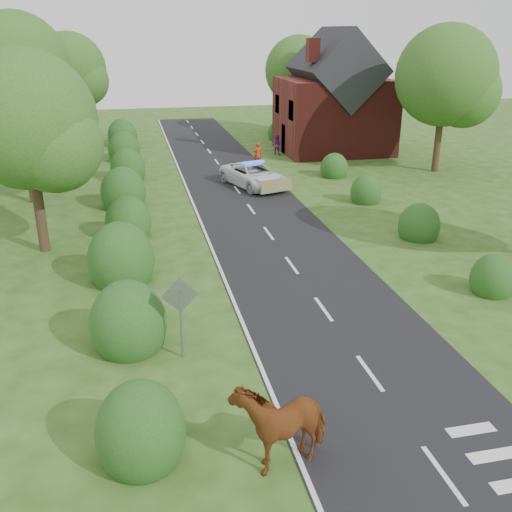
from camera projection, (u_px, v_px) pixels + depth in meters
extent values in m
plane|color=#2D4D16|center=(370.00, 374.00, 15.89)|extent=(120.00, 120.00, 0.00)
cube|color=black|center=(255.00, 215.00, 29.50)|extent=(6.00, 70.00, 0.02)
cube|color=white|center=(443.00, 474.00, 12.25)|extent=(0.12, 1.80, 0.01)
cube|color=white|center=(370.00, 373.00, 15.88)|extent=(0.12, 1.80, 0.01)
cube|color=white|center=(323.00, 309.00, 19.51)|extent=(0.12, 1.80, 0.01)
cube|color=white|center=(292.00, 265.00, 23.14)|extent=(0.12, 1.80, 0.01)
cube|color=white|center=(269.00, 233.00, 26.77)|extent=(0.12, 1.80, 0.01)
cube|color=white|center=(251.00, 209.00, 30.40)|extent=(0.12, 1.80, 0.01)
cube|color=white|center=(237.00, 190.00, 34.03)|extent=(0.12, 1.80, 0.01)
cube|color=white|center=(226.00, 174.00, 37.66)|extent=(0.12, 1.80, 0.01)
cube|color=white|center=(217.00, 162.00, 41.29)|extent=(0.12, 1.80, 0.01)
cube|color=white|center=(209.00, 151.00, 44.92)|extent=(0.12, 1.80, 0.01)
cube|color=white|center=(202.00, 142.00, 48.55)|extent=(0.12, 1.80, 0.01)
cube|color=white|center=(197.00, 134.00, 52.18)|extent=(0.12, 1.80, 0.01)
cube|color=white|center=(192.00, 127.00, 55.81)|extent=(0.12, 1.80, 0.01)
cube|color=white|center=(188.00, 121.00, 59.44)|extent=(0.12, 1.80, 0.01)
cube|color=white|center=(199.00, 218.00, 28.91)|extent=(0.12, 70.00, 0.01)
cube|color=white|center=(493.00, 455.00, 12.81)|extent=(1.20, 0.35, 0.01)
cube|color=white|center=(471.00, 430.00, 13.62)|extent=(1.20, 0.35, 0.01)
ellipsoid|color=#1D4C17|center=(141.00, 432.00, 12.57)|extent=(2.00, 2.10, 2.40)
ellipsoid|color=#1D4C17|center=(129.00, 324.00, 17.04)|extent=(2.30, 2.41, 2.70)
ellipsoid|color=#1D4C17|center=(121.00, 260.00, 21.51)|extent=(2.50, 2.62, 3.00)
ellipsoid|color=#1D4C17|center=(128.00, 223.00, 26.16)|extent=(2.10, 2.20, 2.50)
ellipsoid|color=#1D4C17|center=(123.00, 193.00, 30.62)|extent=(2.40, 2.52, 2.80)
ellipsoid|color=#1D4C17|center=(128.00, 169.00, 36.15)|extent=(2.20, 2.31, 2.60)
ellipsoid|color=#1D4C17|center=(124.00, 150.00, 41.54)|extent=(2.30, 2.41, 2.70)
ellipsoid|color=#1D4C17|center=(123.00, 136.00, 46.96)|extent=(2.40, 2.52, 2.80)
ellipsoid|color=#1D4C17|center=(492.00, 279.00, 20.61)|extent=(1.60, 1.68, 1.90)
ellipsoid|color=#1D4C17|center=(419.00, 226.00, 26.07)|extent=(1.90, 2.00, 2.10)
ellipsoid|color=#1D4C17|center=(366.00, 192.00, 31.51)|extent=(1.70, 1.78, 2.00)
ellipsoid|color=#1D4C17|center=(334.00, 168.00, 37.01)|extent=(1.80, 1.89, 2.00)
ellipsoid|color=#1D4C17|center=(277.00, 133.00, 49.68)|extent=(1.70, 1.78, 2.00)
cylinder|color=#332316|center=(39.00, 207.00, 24.05)|extent=(0.44, 0.44, 3.96)
sphere|color=#2C4E1B|center=(26.00, 120.00, 22.72)|extent=(5.60, 5.60, 5.60)
sphere|color=#49842F|center=(53.00, 144.00, 22.74)|extent=(3.92, 3.92, 3.92)
cylinder|color=#332316|center=(30.00, 169.00, 31.05)|extent=(0.44, 0.44, 3.74)
sphere|color=#2C4E1B|center=(20.00, 105.00, 29.79)|extent=(5.60, 5.60, 5.60)
sphere|color=#49842F|center=(41.00, 122.00, 29.80)|extent=(3.92, 3.92, 3.92)
cylinder|color=#332316|center=(27.00, 130.00, 39.62)|extent=(0.44, 0.44, 4.84)
sphere|color=#2C4E1B|center=(17.00, 64.00, 37.99)|extent=(6.80, 6.80, 6.80)
sphere|color=#49842F|center=(37.00, 81.00, 38.02)|extent=(4.76, 4.76, 4.76)
cylinder|color=#332316|center=(75.00, 115.00, 49.32)|extent=(0.44, 0.44, 4.18)
sphere|color=#2C4E1B|center=(70.00, 68.00, 47.91)|extent=(6.00, 6.00, 6.00)
sphere|color=#49842F|center=(84.00, 81.00, 47.93)|extent=(4.20, 4.20, 4.20)
cylinder|color=#332316|center=(438.00, 139.00, 37.84)|extent=(0.44, 0.44, 4.40)
sphere|color=#2C4E1B|center=(446.00, 76.00, 36.36)|extent=(6.40, 6.40, 6.40)
sphere|color=#49842F|center=(465.00, 92.00, 36.38)|extent=(4.48, 4.48, 4.48)
cylinder|color=#332316|center=(298.00, 112.00, 51.44)|extent=(0.44, 0.44, 3.96)
sphere|color=#2C4E1B|center=(299.00, 71.00, 50.11)|extent=(6.00, 6.00, 6.00)
sphere|color=#49842F|center=(312.00, 82.00, 50.11)|extent=(4.20, 4.20, 4.20)
cylinder|color=gray|center=(181.00, 324.00, 16.30)|extent=(0.08, 0.08, 2.20)
cube|color=gray|center=(180.00, 295.00, 15.97)|extent=(1.06, 0.04, 1.06)
cube|color=maroon|center=(334.00, 116.00, 44.00)|extent=(8.00, 7.00, 5.50)
cube|color=black|center=(336.00, 69.00, 42.72)|extent=(5.94, 7.40, 5.94)
cube|color=maroon|center=(313.00, 50.00, 39.89)|extent=(0.80, 0.80, 1.60)
imported|color=brown|center=(280.00, 425.00, 12.53)|extent=(2.65, 1.93, 1.69)
imported|color=white|center=(253.00, 175.00, 34.58)|extent=(3.87, 5.56, 1.41)
cube|color=yellow|center=(277.00, 186.00, 32.57)|extent=(2.01, 0.75, 0.78)
cube|color=blue|center=(253.00, 162.00, 34.29)|extent=(1.42, 0.72, 0.14)
imported|color=#B53117|center=(258.00, 154.00, 39.72)|extent=(0.63, 0.42, 1.67)
imported|color=#632F7C|center=(277.00, 145.00, 43.52)|extent=(0.94, 0.91, 1.53)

